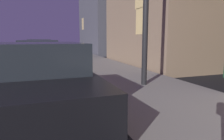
{
  "coord_description": "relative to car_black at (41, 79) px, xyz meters",
  "views": [
    {
      "loc": [
        2.87,
        -2.07,
        1.52
      ],
      "look_at": [
        4.04,
        1.19,
        0.97
      ],
      "focal_mm": 32.23,
      "sensor_mm": 36.0,
      "label": 1
    }
  ],
  "objects": [
    {
      "name": "car_silver",
      "position": [
        -0.0,
        5.81,
        0.01
      ],
      "size": [
        2.21,
        4.31,
        1.43
      ],
      "color": "#B7B7BF",
      "rests_on": "ground"
    },
    {
      "name": "car_black",
      "position": [
        0.0,
        0.0,
        0.0
      ],
      "size": [
        2.11,
        4.3,
        1.43
      ],
      "color": "black",
      "rests_on": "ground"
    },
    {
      "name": "car_white",
      "position": [
        -0.0,
        12.59,
        -0.01
      ],
      "size": [
        2.17,
        4.33,
        1.43
      ],
      "color": "silver",
      "rests_on": "ground"
    }
  ]
}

